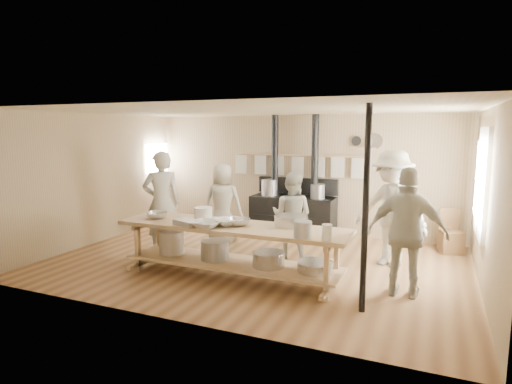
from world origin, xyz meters
TOP-DOWN VIEW (x-y plane):
  - ground at (0.00, 0.00)m, footprint 7.00×7.00m
  - room_shell at (0.00, 0.00)m, footprint 7.00×7.00m
  - window_right at (3.47, 0.60)m, footprint 0.09×1.50m
  - left_opening at (-3.45, 2.00)m, footprint 0.00×0.90m
  - stove at (-0.01, 2.12)m, footprint 1.90×0.75m
  - towel_rail at (0.00, 2.40)m, footprint 3.00×0.04m
  - back_wall_shelf at (1.46, 2.43)m, footprint 0.63×0.14m
  - prep_table at (-0.01, -0.90)m, footprint 3.60×0.90m
  - support_post at (2.05, -1.35)m, footprint 0.08×0.08m
  - cook_far_left at (-1.82, -0.13)m, footprint 0.82×0.80m
  - cook_left at (0.49, 0.51)m, footprint 0.76×0.60m
  - cook_center at (-1.16, 1.03)m, footprint 0.87×0.66m
  - cook_right at (2.51, -0.60)m, footprint 1.06×0.47m
  - cook_by_window at (2.17, 0.72)m, footprint 1.45×1.15m
  - chair at (3.15, 1.97)m, footprint 0.47×0.47m
  - bowl_white_a at (-0.26, -1.23)m, footprint 0.42×0.42m
  - bowl_steel_a at (-1.32, -0.97)m, footprint 0.46×0.46m
  - bowl_white_b at (-0.03, -0.96)m, footprint 0.59×0.59m
  - bowl_steel_b at (0.12, -0.92)m, footprint 0.39×0.39m
  - roasting_pan at (-0.59, -1.21)m, footprint 0.46×0.38m
  - mixing_bowl_large at (0.86, -0.63)m, footprint 0.51×0.51m
  - bucket_galv at (1.22, -1.23)m, footprint 0.25×0.25m
  - deep_bowl_enamel at (-0.63, -0.67)m, footprint 0.37×0.37m
  - pitcher at (1.55, -1.23)m, footprint 0.17×0.17m

SIDE VIEW (x-z plane):
  - ground at x=0.00m, z-range 0.00..0.00m
  - chair at x=3.15m, z-range -0.17..0.65m
  - prep_table at x=-0.01m, z-range 0.10..0.95m
  - stove at x=-0.01m, z-range -0.78..1.82m
  - cook_left at x=0.49m, z-range 0.00..1.54m
  - cook_center at x=-1.16m, z-range 0.00..1.61m
  - roasting_pan at x=-0.59m, z-range 0.85..0.94m
  - cook_right at x=2.51m, z-range 0.00..1.79m
  - bowl_white_a at x=-0.26m, z-range 0.85..0.95m
  - bowl_white_b at x=-0.03m, z-range 0.85..0.95m
  - bowl_steel_a at x=-1.32m, z-range 0.85..0.95m
  - bowl_steel_b at x=0.12m, z-range 0.85..0.96m
  - mixing_bowl_large at x=0.86m, z-range 0.85..1.01m
  - deep_bowl_enamel at x=-0.63m, z-range 0.85..1.03m
  - cook_far_left at x=-1.82m, z-range 0.00..1.90m
  - pitcher at x=1.55m, z-range 0.85..1.06m
  - bucket_galv at x=1.22m, z-range 0.85..1.08m
  - cook_by_window at x=2.17m, z-range 0.00..1.96m
  - support_post at x=2.05m, z-range 0.00..2.60m
  - window_right at x=3.47m, z-range 0.67..2.33m
  - towel_rail at x=0.00m, z-range 1.32..1.79m
  - left_opening at x=-3.45m, z-range 1.15..2.05m
  - room_shell at x=0.00m, z-range -1.88..5.12m
  - back_wall_shelf at x=1.46m, z-range 1.84..2.17m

